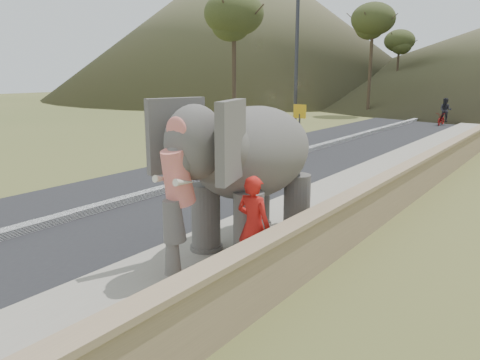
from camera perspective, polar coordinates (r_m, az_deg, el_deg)
ground at (r=9.22m, az=-4.15°, el=-11.15°), size 160.00×160.00×0.00m
road at (r=19.82m, az=3.28°, el=2.05°), size 7.00×120.00×0.03m
median at (r=19.80m, az=3.29°, el=2.32°), size 0.35×120.00×0.22m
walkway at (r=17.69m, az=17.06°, el=0.36°), size 3.00×120.00×0.15m
parapet at (r=17.16m, az=22.37°, el=1.19°), size 0.30×120.00×1.10m
lamppost at (r=21.35m, az=7.69°, el=15.84°), size 1.76×0.36×8.00m
signboard at (r=20.91m, az=7.26°, el=7.05°), size 0.60×0.08×2.40m
hill_left at (r=75.58m, az=0.54°, el=18.46°), size 60.00×60.00×22.00m
elephant_and_man at (r=9.90m, az=1.68°, el=0.88°), size 2.37×4.29×3.11m
motorcyclist at (r=37.25m, az=23.55°, el=7.32°), size 0.96×1.74×1.99m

